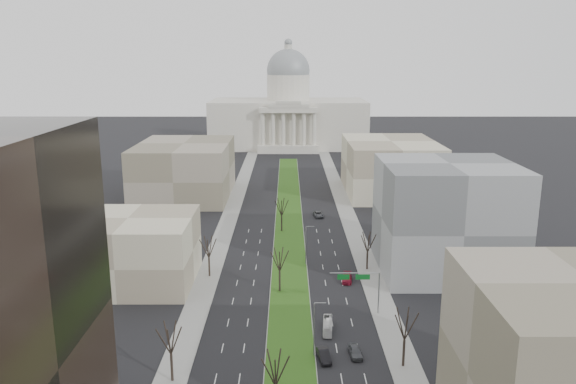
{
  "coord_description": "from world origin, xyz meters",
  "views": [
    {
      "loc": [
        -0.44,
        -24.9,
        45.98
      ],
      "look_at": [
        -0.31,
        108.61,
        13.73
      ],
      "focal_mm": 35.0,
      "sensor_mm": 36.0,
      "label": 1
    }
  ],
  "objects_px": {
    "car_grey_near": "(355,351)",
    "car_black": "(324,355)",
    "car_grey_far": "(318,214)",
    "car_red": "(347,278)",
    "box_van": "(328,326)"
  },
  "relations": [
    {
      "from": "car_grey_far",
      "to": "car_red",
      "type": "bearing_deg",
      "value": -92.14
    },
    {
      "from": "car_grey_far",
      "to": "car_black",
      "type": "bearing_deg",
      "value": -98.59
    },
    {
      "from": "car_grey_near",
      "to": "car_grey_far",
      "type": "bearing_deg",
      "value": 85.81
    },
    {
      "from": "car_red",
      "to": "box_van",
      "type": "bearing_deg",
      "value": -96.66
    },
    {
      "from": "car_red",
      "to": "car_grey_far",
      "type": "distance_m",
      "value": 49.12
    },
    {
      "from": "car_grey_near",
      "to": "car_red",
      "type": "height_order",
      "value": "car_grey_near"
    },
    {
      "from": "car_black",
      "to": "box_van",
      "type": "height_order",
      "value": "box_van"
    },
    {
      "from": "car_grey_near",
      "to": "car_grey_far",
      "type": "xyz_separation_m",
      "value": [
        -1.57,
        79.13,
        -0.01
      ]
    },
    {
      "from": "car_grey_near",
      "to": "car_black",
      "type": "relative_size",
      "value": 0.95
    },
    {
      "from": "car_red",
      "to": "box_van",
      "type": "height_order",
      "value": "box_van"
    },
    {
      "from": "car_red",
      "to": "car_grey_far",
      "type": "bearing_deg",
      "value": 101.76
    },
    {
      "from": "car_black",
      "to": "box_van",
      "type": "distance_m",
      "value": 9.63
    },
    {
      "from": "box_van",
      "to": "car_black",
      "type": "bearing_deg",
      "value": -92.83
    },
    {
      "from": "car_grey_near",
      "to": "car_red",
      "type": "distance_m",
      "value": 30.19
    },
    {
      "from": "car_black",
      "to": "car_red",
      "type": "xyz_separation_m",
      "value": [
        6.88,
        31.31,
        -0.06
      ]
    }
  ]
}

